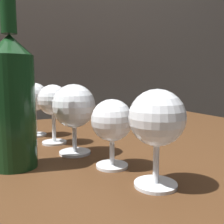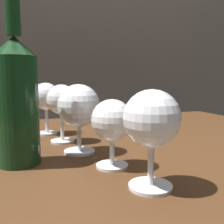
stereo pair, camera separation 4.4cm
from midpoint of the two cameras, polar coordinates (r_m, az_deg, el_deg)
dining_table at (r=0.66m, az=-11.42°, el=-14.68°), size 1.35×0.81×0.72m
wine_glass_white at (r=0.37m, az=6.61°, el=-1.90°), size 0.08×0.08×0.14m
wine_glass_port at (r=0.45m, az=-2.85°, el=-2.30°), size 0.07×0.07×0.12m
wine_glass_pinot at (r=0.53m, az=-10.83°, el=1.07°), size 0.09×0.09×0.15m
wine_glass_empty at (r=0.63m, az=-14.96°, el=2.15°), size 0.07×0.07×0.14m
wine_glass_cabernet at (r=0.73m, az=-18.60°, el=2.87°), size 0.08×0.08×0.15m
wine_bottle at (r=0.48m, az=-23.78°, el=2.60°), size 0.08×0.08×0.31m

